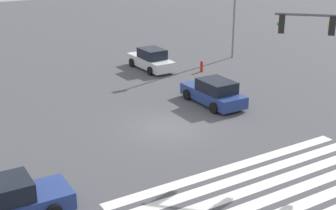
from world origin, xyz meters
The scene contains 6 objects.
ground_plane centered at (0.00, 0.00, 0.00)m, with size 114.54×114.54×0.00m, color #47474C.
crosswalk_markings centered at (0.00, -8.25, 0.00)m, with size 12.46×6.30×0.01m.
car_0 centered at (4.35, 1.77, 0.72)m, with size 2.11×4.54×1.56m.
car_1 centered at (-9.51, -4.32, 0.70)m, with size 4.73×2.12×1.55m.
car_2 centered at (5.04, 10.67, 0.73)m, with size 2.00×4.66×1.63m.
fire_hydrant centered at (7.92, 8.04, 0.43)m, with size 0.22×0.22×0.86m.
Camera 1 is at (-12.11, -19.69, 9.63)m, focal length 50.00 mm.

